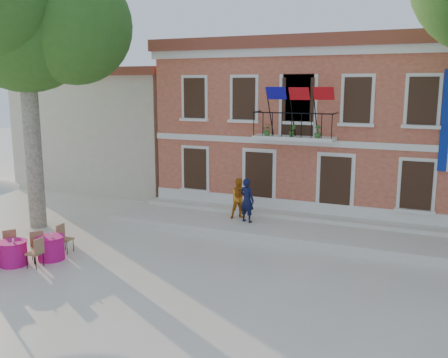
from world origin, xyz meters
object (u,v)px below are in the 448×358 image
plane_tree_west (24,20)px  pedestrian_navy (247,200)px  pedestrian_orange (240,198)px  cafe_table_0 (13,252)px  cafe_table_1 (51,247)px

plane_tree_west → pedestrian_navy: plane_tree_west is taller
pedestrian_navy → pedestrian_orange: bearing=-23.7°
pedestrian_orange → cafe_table_0: 8.53m
plane_tree_west → cafe_table_1: 8.62m
pedestrian_navy → cafe_table_1: pedestrian_navy is taller
pedestrian_navy → cafe_table_1: bearing=67.9°
pedestrian_navy → cafe_table_0: bearing=67.7°
pedestrian_navy → pedestrian_orange: pedestrian_navy is taller
pedestrian_navy → pedestrian_orange: size_ratio=1.06×
cafe_table_0 → cafe_table_1: bearing=51.0°
pedestrian_navy → pedestrian_orange: 0.58m
plane_tree_west → cafe_table_0: bearing=-55.5°
plane_tree_west → pedestrian_navy: bearing=21.1°
cafe_table_1 → plane_tree_west: bearing=139.3°
plane_tree_west → pedestrian_orange: (7.32, 3.36, -6.80)m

